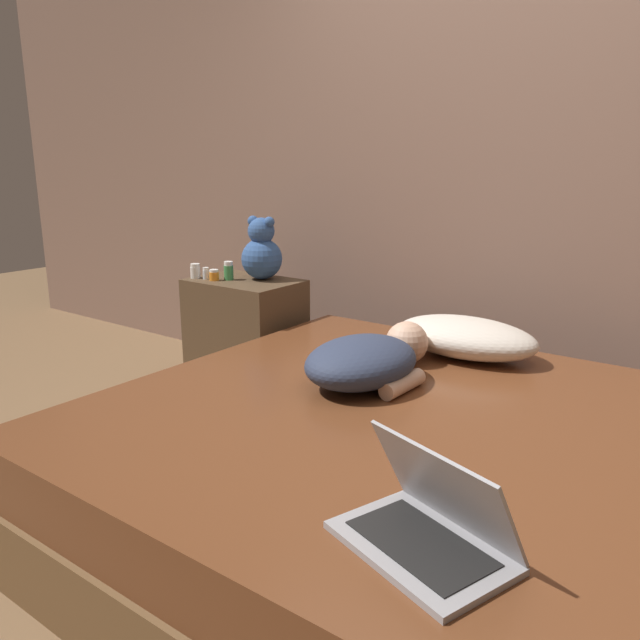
% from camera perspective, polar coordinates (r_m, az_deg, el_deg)
% --- Properties ---
extents(ground_plane, '(12.00, 12.00, 0.00)m').
position_cam_1_polar(ground_plane, '(2.25, 5.63, -18.71)').
color(ground_plane, brown).
extents(wall_back, '(8.00, 0.06, 2.60)m').
position_cam_1_polar(wall_back, '(3.00, 18.64, 15.05)').
color(wall_back, '#846656').
rests_on(wall_back, ground_plane).
extents(bed, '(1.79, 1.85, 0.45)m').
position_cam_1_polar(bed, '(2.14, 5.78, -13.68)').
color(bed, brown).
rests_on(bed, ground_plane).
extents(nightstand, '(0.55, 0.39, 0.63)m').
position_cam_1_polar(nightstand, '(3.29, -6.79, -1.77)').
color(nightstand, brown).
rests_on(nightstand, ground_plane).
extents(pillow, '(0.59, 0.35, 0.16)m').
position_cam_1_polar(pillow, '(2.60, 13.13, -1.53)').
color(pillow, beige).
rests_on(pillow, bed).
extents(person_lying, '(0.38, 0.63, 0.17)m').
position_cam_1_polar(person_lying, '(2.25, 4.52, -3.59)').
color(person_lying, '#2D3851').
rests_on(person_lying, bed).
extents(laptop, '(0.42, 0.34, 0.22)m').
position_cam_1_polar(laptop, '(1.36, 9.98, -17.96)').
color(laptop, '#9E9EA3').
rests_on(laptop, bed).
extents(teddy_bear, '(0.21, 0.21, 0.32)m').
position_cam_1_polar(teddy_bear, '(3.21, -5.35, 6.20)').
color(teddy_bear, '#335693').
rests_on(teddy_bear, nightstand).
extents(bottle_green, '(0.05, 0.05, 0.09)m').
position_cam_1_polar(bottle_green, '(3.22, -8.36, 4.46)').
color(bottle_green, '#3D8E4C').
rests_on(bottle_green, nightstand).
extents(bottle_orange, '(0.05, 0.05, 0.06)m').
position_cam_1_polar(bottle_orange, '(3.22, -9.66, 4.07)').
color(bottle_orange, orange).
rests_on(bottle_orange, nightstand).
extents(bottle_white, '(0.05, 0.05, 0.08)m').
position_cam_1_polar(bottle_white, '(3.30, -11.33, 4.41)').
color(bottle_white, white).
rests_on(bottle_white, nightstand).
extents(bottle_clear, '(0.03, 0.03, 0.06)m').
position_cam_1_polar(bottle_clear, '(3.26, -10.39, 4.21)').
color(bottle_clear, silver).
rests_on(bottle_clear, nightstand).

